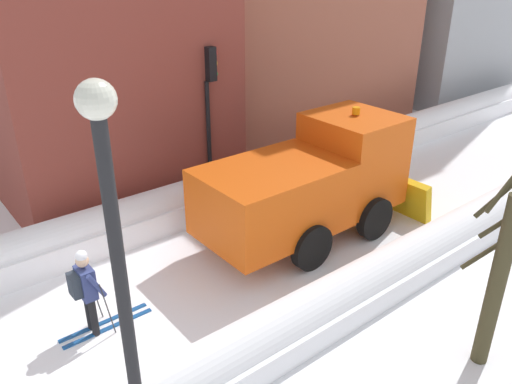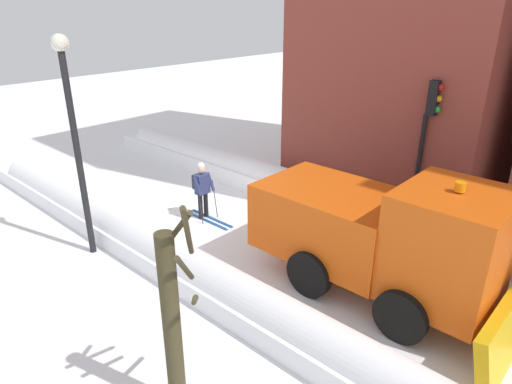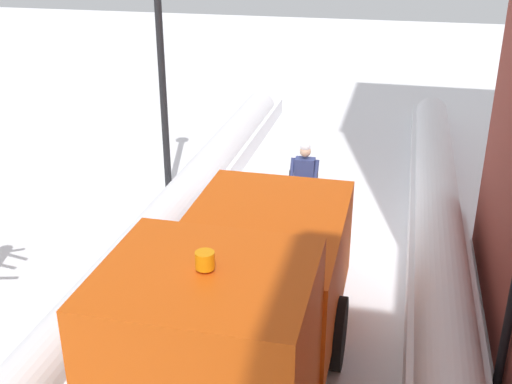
{
  "view_description": "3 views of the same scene",
  "coord_description": "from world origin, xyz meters",
  "px_view_note": "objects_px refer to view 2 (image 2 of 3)",
  "views": [
    {
      "loc": [
        8.07,
        -2.38,
        6.61
      ],
      "look_at": [
        -0.64,
        4.59,
        1.33
      ],
      "focal_mm": 35.65,
      "sensor_mm": 36.0,
      "label": 1
    },
    {
      "loc": [
        8.31,
        9.7,
        6.2
      ],
      "look_at": [
        -0.39,
        1.74,
        1.2
      ],
      "focal_mm": 31.58,
      "sensor_mm": 36.0,
      "label": 2
    },
    {
      "loc": [
        -1.76,
        12.57,
        6.19
      ],
      "look_at": [
        0.65,
        2.3,
        1.59
      ],
      "focal_mm": 44.58,
      "sensor_mm": 36.0,
      "label": 3
    }
  ],
  "objects_px": {
    "plow_truck": "(384,236)",
    "bare_tree_near": "(174,322)",
    "traffic_light_pole": "(427,130)",
    "street_lamp": "(73,125)",
    "skier": "(202,188)"
  },
  "relations": [
    {
      "from": "plow_truck",
      "to": "bare_tree_near",
      "type": "distance_m",
      "value": 5.18
    },
    {
      "from": "street_lamp",
      "to": "skier",
      "type": "bearing_deg",
      "value": 169.52
    },
    {
      "from": "traffic_light_pole",
      "to": "street_lamp",
      "type": "bearing_deg",
      "value": -40.23
    },
    {
      "from": "street_lamp",
      "to": "traffic_light_pole",
      "type": "bearing_deg",
      "value": 139.77
    },
    {
      "from": "plow_truck",
      "to": "bare_tree_near",
      "type": "xyz_separation_m",
      "value": [
        5.11,
        -0.8,
        0.29
      ]
    },
    {
      "from": "skier",
      "to": "traffic_light_pole",
      "type": "distance_m",
      "value": 6.6
    },
    {
      "from": "traffic_light_pole",
      "to": "street_lamp",
      "type": "distance_m",
      "value": 9.04
    },
    {
      "from": "street_lamp",
      "to": "bare_tree_near",
      "type": "bearing_deg",
      "value": 74.3
    },
    {
      "from": "traffic_light_pole",
      "to": "street_lamp",
      "type": "xyz_separation_m",
      "value": [
        6.89,
        -5.83,
        0.43
      ]
    },
    {
      "from": "skier",
      "to": "plow_truck",
      "type": "bearing_deg",
      "value": 91.06
    },
    {
      "from": "plow_truck",
      "to": "skier",
      "type": "distance_m",
      "value": 5.93
    },
    {
      "from": "skier",
      "to": "traffic_light_pole",
      "type": "xyz_separation_m",
      "value": [
        -3.51,
        5.2,
        2.06
      ]
    },
    {
      "from": "traffic_light_pole",
      "to": "street_lamp",
      "type": "height_order",
      "value": "street_lamp"
    },
    {
      "from": "traffic_light_pole",
      "to": "bare_tree_near",
      "type": "xyz_separation_m",
      "value": [
        8.5,
        -0.09,
        -1.29
      ]
    },
    {
      "from": "traffic_light_pole",
      "to": "bare_tree_near",
      "type": "distance_m",
      "value": 8.6
    }
  ]
}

